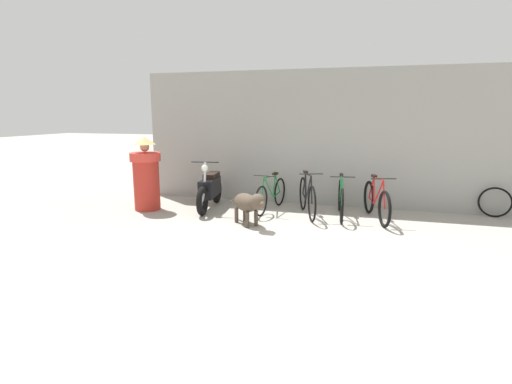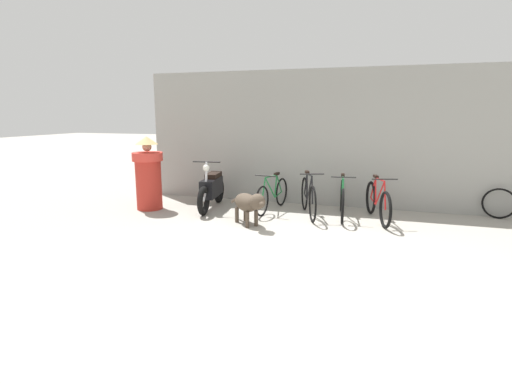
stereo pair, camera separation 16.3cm
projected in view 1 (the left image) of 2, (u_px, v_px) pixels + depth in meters
The scene contains 10 objects.
ground_plane at pixel (297, 260), 5.64m from camera, with size 60.00×60.00×0.00m, color #9E998E.
shop_wall_back at pixel (328, 138), 8.80m from camera, with size 8.61×0.20×2.98m.
bicycle_0 at pixel (271, 195), 8.44m from camera, with size 0.46×1.67×0.81m.
bicycle_1 at pixel (307, 197), 8.04m from camera, with size 0.64×1.62×0.91m.
bicycle_2 at pixel (341, 199), 7.95m from camera, with size 0.46×1.69×0.87m.
bicycle_3 at pixel (376, 202), 7.70m from camera, with size 0.58×1.69×0.88m.
motorcycle at pixel (210, 189), 8.58m from camera, with size 0.58×1.80×1.07m.
stray_dog at pixel (249, 203), 7.29m from camera, with size 0.96×0.90×0.65m.
person_in_robes at pixel (146, 174), 8.45m from camera, with size 0.90×0.90×1.56m.
spare_tire_left at pixel (495, 202), 7.89m from camera, with size 0.60×0.20×0.61m.
Camera 1 is at (0.93, -5.30, 2.03)m, focal length 28.00 mm.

